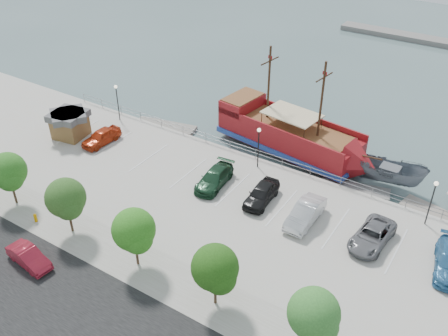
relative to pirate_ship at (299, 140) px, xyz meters
The scene contains 25 objects.
ground 12.29m from the pirate_ship, 98.35° to the right, with size 160.00×160.00×0.00m, color #465C5A.
street 28.08m from the pirate_ship, 93.60° to the right, with size 100.00×8.00×0.04m, color black.
sidewalk 22.10m from the pirate_ship, 94.58° to the right, with size 100.00×4.00×0.05m, color gray.
seawall_railing 4.58m from the pirate_ship, 112.71° to the right, with size 50.00×0.06×1.00m.
pirate_ship is the anchor object (origin of this frame).
patrol_boat 9.63m from the pirate_ship, ahead, with size 2.57×6.83×2.65m, color slate.
dock_west 15.78m from the pirate_ship, 169.68° to the right, with size 7.21×2.06×0.41m, color gray.
dock_mid 8.02m from the pirate_ship, 21.06° to the right, with size 6.36×1.82×0.36m, color gray.
dock_east 15.55m from the pirate_ship, 10.48° to the right, with size 7.20×2.06×0.41m, color gray.
shed 24.28m from the pirate_ship, 152.91° to the right, with size 3.93×3.93×2.81m.
street_sedan 28.07m from the pirate_ship, 110.01° to the right, with size 1.44×4.13×1.36m, color maroon.
fire_hydrant 26.37m from the pirate_ship, 120.11° to the right, with size 0.28×0.28×0.81m.
lamp_post_left 20.62m from the pirate_ship, 164.41° to the right, with size 0.36×0.36×4.28m.
lamp_post_mid 6.13m from the pirate_ship, 107.74° to the right, with size 0.36×0.36×4.28m.
lamp_post_right 15.40m from the pirate_ship, 21.17° to the right, with size 0.36×0.36×4.28m.
tree_b 27.74m from the pirate_ship, 126.96° to the right, with size 3.30×3.20×5.00m.
tree_c 24.21m from the pirate_ship, 113.53° to the right, with size 3.30×3.20×5.00m.
tree_d 22.37m from the pirate_ship, 96.76° to the right, with size 3.30×3.20×5.00m.
tree_e 22.64m from the pirate_ship, 78.77° to the right, with size 3.30×3.20×5.00m.
tree_f 24.96m from the pirate_ship, 62.73° to the right, with size 3.30×3.20×5.00m.
parked_car_a 20.58m from the pirate_ship, 149.66° to the right, with size 1.83×4.54×1.55m, color #B83313.
parked_car_d 10.94m from the pirate_ship, 109.35° to the right, with size 2.09×5.14×1.49m, color #193E25.
parked_car_e 10.23m from the pirate_ship, 83.06° to the right, with size 1.90×4.71×1.60m, color black.
parked_car_f 12.02m from the pirate_ship, 62.02° to the right, with size 1.77×5.08×1.67m, color silver.
parked_car_g 15.17m from the pirate_ship, 42.36° to the right, with size 2.41×5.23×1.45m, color slate.
Camera 1 is at (19.23, -29.51, 26.78)m, focal length 40.00 mm.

